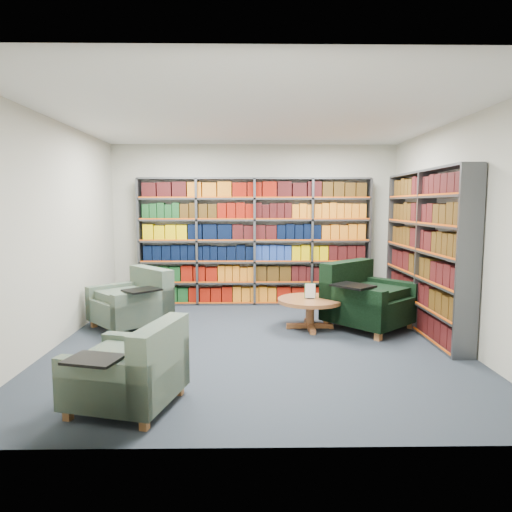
{
  "coord_description": "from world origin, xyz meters",
  "views": [
    {
      "loc": [
        -0.09,
        -5.62,
        1.75
      ],
      "look_at": [
        0.0,
        0.6,
        1.05
      ],
      "focal_mm": 32.0,
      "sensor_mm": 36.0,
      "label": 1
    }
  ],
  "objects_px": {
    "chair_teal_front": "(135,373)",
    "coffee_table": "(310,305)",
    "chair_teal_left": "(136,303)",
    "chair_green_right": "(364,301)"
  },
  "relations": [
    {
      "from": "chair_teal_front",
      "to": "coffee_table",
      "type": "relative_size",
      "value": 1.18
    },
    {
      "from": "chair_teal_left",
      "to": "chair_green_right",
      "type": "distance_m",
      "value": 3.28
    },
    {
      "from": "chair_teal_left",
      "to": "coffee_table",
      "type": "height_order",
      "value": "chair_teal_left"
    },
    {
      "from": "chair_teal_front",
      "to": "coffee_table",
      "type": "distance_m",
      "value": 3.12
    },
    {
      "from": "coffee_table",
      "to": "chair_teal_front",
      "type": "bearing_deg",
      "value": -126.36
    },
    {
      "from": "chair_green_right",
      "to": "coffee_table",
      "type": "bearing_deg",
      "value": -173.85
    },
    {
      "from": "chair_green_right",
      "to": "coffee_table",
      "type": "xyz_separation_m",
      "value": [
        -0.78,
        -0.08,
        -0.03
      ]
    },
    {
      "from": "chair_teal_front",
      "to": "chair_green_right",
      "type": "bearing_deg",
      "value": 44.62
    },
    {
      "from": "chair_teal_front",
      "to": "coffee_table",
      "type": "xyz_separation_m",
      "value": [
        1.85,
        2.51,
        0.04
      ]
    },
    {
      "from": "chair_teal_left",
      "to": "chair_teal_front",
      "type": "distance_m",
      "value": 2.76
    }
  ]
}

